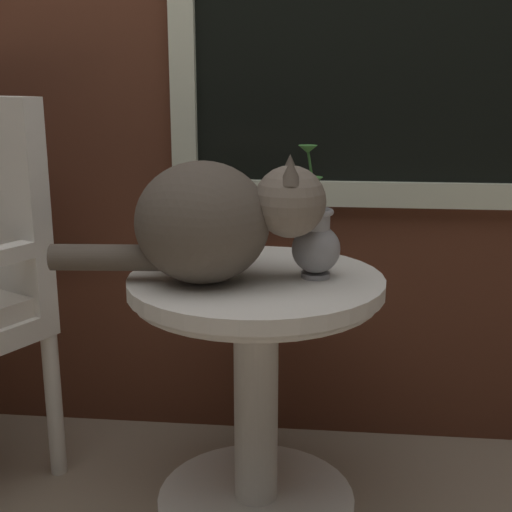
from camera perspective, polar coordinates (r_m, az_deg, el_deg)
The scene contains 3 objects.
wicker_side_table at distance 1.71m, azimuth 0.00°, elevation -8.28°, with size 0.61×0.61×0.61m.
cat at distance 1.56m, azimuth -3.59°, elevation 2.94°, with size 0.63×0.30×0.29m.
pewter_vase_with_ivy at distance 1.62m, azimuth 4.93°, elevation 1.14°, with size 0.11×0.11×0.31m.
Camera 1 is at (0.24, -1.29, 1.07)m, focal length 48.75 mm.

